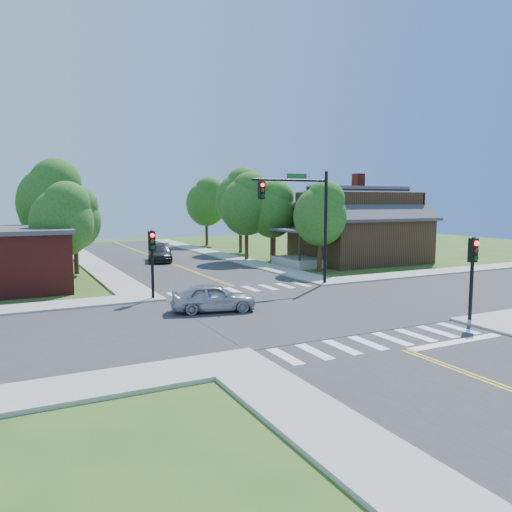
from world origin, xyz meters
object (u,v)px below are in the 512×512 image
signal_pole_nw (152,252)px  car_silver (213,298)px  signal_pole_se (473,263)px  signal_mast_ne (303,209)px  house_ne (359,224)px  car_dgrey (160,254)px

signal_pole_nw → car_silver: 4.92m
signal_pole_se → signal_pole_nw: bearing=135.0°
signal_mast_ne → house_ne: 14.23m
signal_mast_ne → car_silver: signal_mast_ne is taller
signal_mast_ne → car_dgrey: bearing=104.8°
signal_mast_ne → car_silver: (-7.68, -4.13, -4.16)m
car_dgrey → signal_pole_nw: bearing=-92.3°
car_dgrey → car_silver: bearing=-84.1°
car_silver → car_dgrey: car_dgrey is taller
signal_pole_nw → house_ne: bearing=22.7°
signal_pole_nw → car_silver: (1.84, -4.12, -1.97)m
car_silver → car_dgrey: (3.31, 20.68, 0.04)m
house_ne → car_dgrey: size_ratio=2.42×
signal_mast_ne → car_silver: bearing=-151.7°
signal_mast_ne → signal_pole_se: size_ratio=1.89×
signal_mast_ne → house_ne: size_ratio=0.55×
signal_pole_se → car_silver: bearing=142.9°
signal_pole_se → signal_pole_nw: size_ratio=1.00×
signal_pole_nw → house_ne: 22.45m
car_silver → signal_pole_nw: bearing=38.9°
signal_pole_se → car_dgrey: size_ratio=0.70×
signal_pole_se → car_silver: 11.90m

